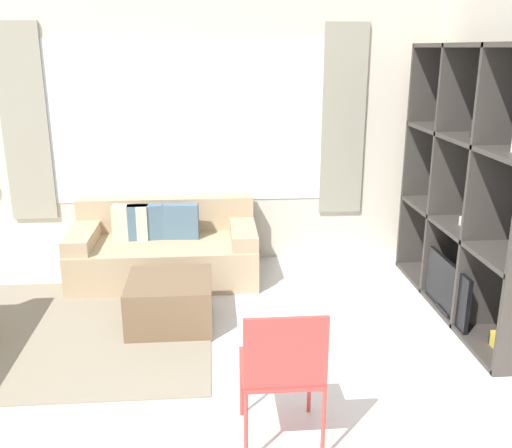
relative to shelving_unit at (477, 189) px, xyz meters
The scene contains 6 objects.
wall_back 2.79m from the shelving_unit, 148.56° to the left, with size 6.28×0.11×2.70m.
area_rug 3.47m from the shelving_unit, behind, with size 2.25×1.97×0.01m, color gray.
shelving_unit is the anchor object (origin of this frame).
couch_main 2.89m from the shelving_unit, 159.88° to the left, with size 1.76×0.90×0.72m.
ottoman 2.65m from the shelving_unit, behind, with size 0.67×0.65×0.39m.
folding_chair 2.48m from the shelving_unit, 137.56° to the right, with size 0.44×0.46×0.86m.
Camera 1 is at (0.22, -2.35, 2.16)m, focal length 40.00 mm.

